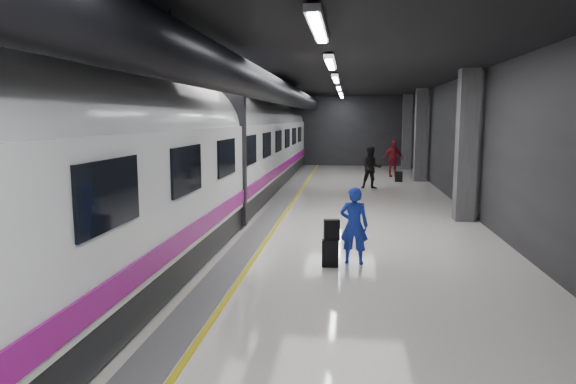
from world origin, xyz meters
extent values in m
plane|color=silver|center=(0.00, 0.00, 0.00)|extent=(40.00, 40.00, 0.00)
cube|color=black|center=(0.00, 0.00, 4.50)|extent=(10.00, 40.00, 0.02)
cube|color=#28282B|center=(0.00, 20.00, 2.25)|extent=(10.00, 0.02, 4.50)
cube|color=#28282B|center=(-5.00, 0.00, 2.25)|extent=(0.02, 40.00, 4.50)
cube|color=#28282B|center=(5.00, 0.00, 2.25)|extent=(0.02, 40.00, 4.50)
cube|color=slate|center=(-1.35, 0.00, 0.01)|extent=(0.65, 39.80, 0.01)
cube|color=yellow|center=(-0.95, 0.00, 0.01)|extent=(0.10, 39.80, 0.01)
cylinder|color=black|center=(-1.30, 0.00, 3.95)|extent=(0.80, 38.00, 0.80)
cube|color=silver|center=(0.60, -6.00, 4.40)|extent=(0.22, 2.60, 0.10)
cube|color=silver|center=(0.60, -1.00, 4.40)|extent=(0.22, 2.60, 0.10)
cube|color=silver|center=(0.60, 4.00, 4.40)|extent=(0.22, 2.60, 0.10)
cube|color=silver|center=(0.60, 9.00, 4.40)|extent=(0.22, 2.60, 0.10)
cube|color=silver|center=(0.60, 14.00, 4.40)|extent=(0.22, 2.60, 0.10)
cube|color=silver|center=(0.60, 18.00, 4.40)|extent=(0.22, 2.60, 0.10)
cube|color=#515154|center=(4.55, 2.00, 2.25)|extent=(0.55, 0.55, 4.50)
cube|color=#515154|center=(4.55, 12.00, 2.25)|extent=(0.55, 0.55, 4.50)
cube|color=#515154|center=(4.55, 18.00, 2.25)|extent=(0.55, 0.55, 4.50)
cube|color=black|center=(-3.25, 0.00, 0.35)|extent=(2.80, 38.00, 0.60)
cube|color=white|center=(-3.25, 0.00, 1.75)|extent=(2.90, 38.00, 2.20)
cylinder|color=white|center=(-3.25, 0.00, 2.70)|extent=(2.80, 38.00, 2.80)
cube|color=#920D7B|center=(-1.78, 0.00, 0.95)|extent=(0.04, 38.00, 0.35)
cube|color=black|center=(-3.25, 0.00, 2.00)|extent=(3.05, 0.25, 3.80)
cube|color=black|center=(-1.78, -8.00, 2.15)|extent=(0.05, 1.60, 0.85)
cube|color=black|center=(-1.78, -5.00, 2.15)|extent=(0.05, 1.60, 0.85)
cube|color=black|center=(-1.78, -2.00, 2.15)|extent=(0.05, 1.60, 0.85)
cube|color=black|center=(-1.78, 1.00, 2.15)|extent=(0.05, 1.60, 0.85)
cube|color=black|center=(-1.78, 4.00, 2.15)|extent=(0.05, 1.60, 0.85)
cube|color=black|center=(-1.78, 7.00, 2.15)|extent=(0.05, 1.60, 0.85)
cube|color=black|center=(-1.78, 10.00, 2.15)|extent=(0.05, 1.60, 0.85)
cube|color=black|center=(-1.78, 13.00, 2.15)|extent=(0.05, 1.60, 0.85)
cube|color=black|center=(-1.78, 16.00, 2.15)|extent=(0.05, 1.60, 0.85)
imported|color=blue|center=(1.21, -3.12, 0.82)|extent=(0.64, 0.46, 1.65)
cube|color=black|center=(0.73, -3.40, 0.28)|extent=(0.35, 0.23, 0.56)
cube|color=black|center=(0.75, -3.37, 0.77)|extent=(0.35, 0.23, 0.43)
imported|color=black|center=(2.08, 8.83, 0.92)|extent=(0.97, 0.79, 1.84)
imported|color=maroon|center=(3.40, 13.65, 0.96)|extent=(1.20, 0.70, 1.92)
cube|color=black|center=(3.52, 11.48, 0.25)|extent=(0.38, 0.30, 0.50)
camera|label=1|loc=(1.08, -13.81, 3.05)|focal=32.00mm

